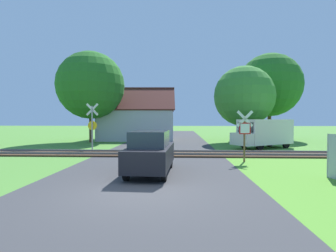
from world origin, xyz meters
TOP-DOWN VIEW (x-y plane):
  - ground_plane at (0.00, 0.00)m, footprint 160.00×160.00m
  - road_asphalt at (0.00, 2.00)m, footprint 7.87×80.00m
  - rail_track at (0.00, 8.55)m, footprint 60.00×2.60m
  - stop_sign_near at (4.70, 5.89)m, footprint 0.88×0.17m
  - crossing_sign_far at (-4.86, 10.10)m, footprint 0.88×0.13m
  - house at (-3.41, 20.79)m, footprint 8.49×6.54m
  - tree_far at (11.48, 22.22)m, footprint 7.10×7.10m
  - tree_left at (-7.36, 17.13)m, footprint 6.51×6.51m
  - tree_right at (7.42, 17.26)m, footprint 5.73×5.73m
  - mail_truck at (7.79, 12.54)m, footprint 5.16×4.10m
  - parked_car at (0.08, 2.78)m, footprint 1.83×4.08m

SIDE VIEW (x-z plane):
  - ground_plane at x=0.00m, z-range 0.00..0.00m
  - road_asphalt at x=0.00m, z-range 0.00..0.01m
  - rail_track at x=0.00m, z-range -0.05..0.17m
  - parked_car at x=0.08m, z-range 0.00..1.78m
  - mail_truck at x=7.79m, z-range 0.12..2.36m
  - stop_sign_near at x=4.70m, z-range 0.23..2.95m
  - house at x=-3.41m, z-range -1.04..4.74m
  - crossing_sign_far at x=-4.86m, z-range 0.22..3.60m
  - tree_right at x=7.42m, z-range 0.79..8.10m
  - tree_left at x=-7.36m, z-range 1.14..9.94m
  - tree_far at x=11.48m, z-range 1.28..10.96m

